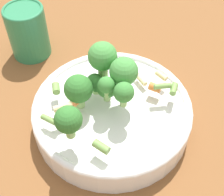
{
  "coord_description": "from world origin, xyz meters",
  "views": [
    {
      "loc": [
        -0.05,
        0.33,
        0.45
      ],
      "look_at": [
        0.0,
        0.0,
        0.07
      ],
      "focal_mm": 50.0,
      "sensor_mm": 36.0,
      "label": 1
    }
  ],
  "objects": [
    {
      "name": "pasta_salad",
      "position": [
        0.02,
        0.0,
        0.1
      ],
      "size": [
        0.21,
        0.18,
        0.09
      ],
      "color": "#8CB766",
      "rests_on": "bowl"
    },
    {
      "name": "ground_plane",
      "position": [
        0.0,
        0.0,
        0.0
      ],
      "size": [
        3.0,
        3.0,
        0.0
      ],
      "primitive_type": "plane",
      "color": "brown"
    },
    {
      "name": "cup",
      "position": [
        0.2,
        -0.16,
        0.06
      ],
      "size": [
        0.08,
        0.08,
        0.11
      ],
      "color": "#2D7F51",
      "rests_on": "ground_plane"
    },
    {
      "name": "bowl",
      "position": [
        0.0,
        0.0,
        0.03
      ],
      "size": [
        0.27,
        0.27,
        0.05
      ],
      "color": "white",
      "rests_on": "ground_plane"
    }
  ]
}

